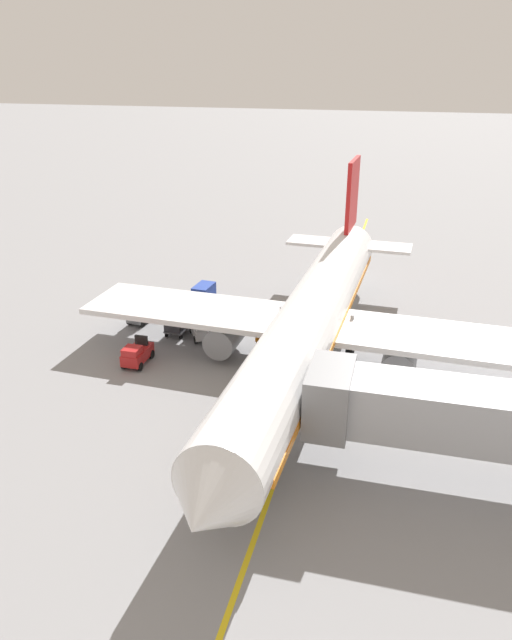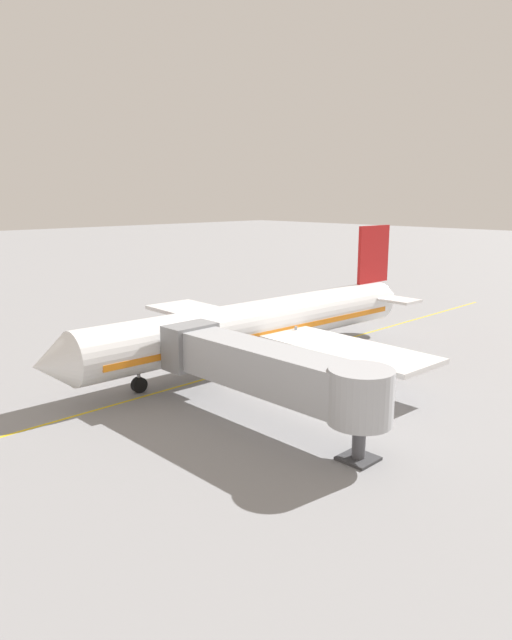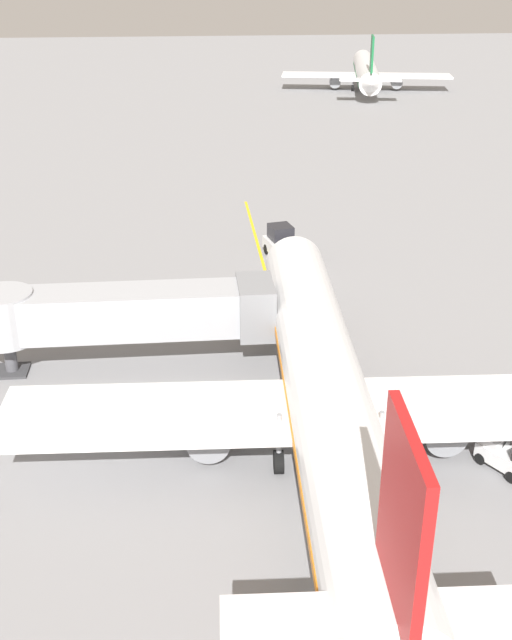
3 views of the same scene
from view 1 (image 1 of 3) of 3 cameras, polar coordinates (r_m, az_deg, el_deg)
The scene contains 11 objects.
ground_plane at distance 36.81m, azimuth 5.35°, elevation -5.34°, with size 400.00×400.00×0.00m, color gray.
gate_lead_in_line at distance 36.81m, azimuth 5.35°, elevation -5.34°, with size 0.24×80.00×0.01m, color gold.
parked_airliner at distance 36.50m, azimuth 5.23°, elevation -0.01°, with size 30.21×37.32×10.63m.
jet_bridge at distance 28.26m, azimuth 21.88°, elevation -8.78°, with size 16.58×3.50×4.98m.
baggage_tug_lead at distance 44.48m, azimuth -10.87°, elevation 0.68°, with size 1.61×2.65×1.62m.
baggage_tug_trailing at distance 41.36m, azimuth -5.27°, elevation -0.80°, with size 2.31×2.76×1.62m.
baggage_tug_spare at distance 38.46m, azimuth -11.31°, elevation -3.18°, with size 1.29×2.51×1.62m.
baggage_cart_front at distance 42.14m, azimuth -7.42°, elevation -0.07°, with size 1.48×2.95×1.58m.
baggage_cart_second_in_train at distance 44.71m, azimuth -5.85°, elevation 1.44°, with size 1.48×2.95×1.58m.
baggage_cart_third_in_train at distance 47.00m, azimuth -5.00°, elevation 2.62°, with size 1.48×2.95×1.58m.
ground_crew_wing_walker at distance 39.06m, azimuth 0.16°, elevation -1.85°, with size 0.26×0.73×1.69m.
Camera 1 is at (-4.69, 31.84, 17.86)m, focal length 33.53 mm.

